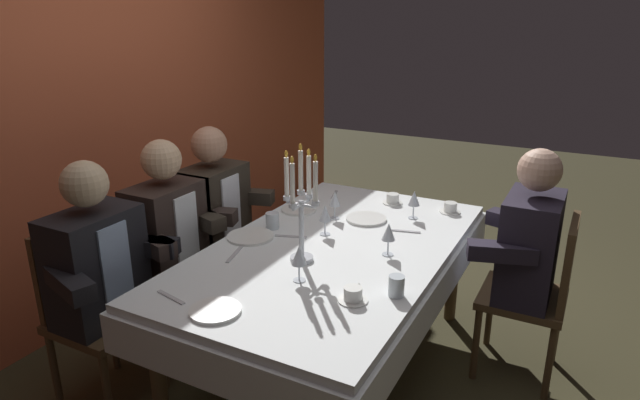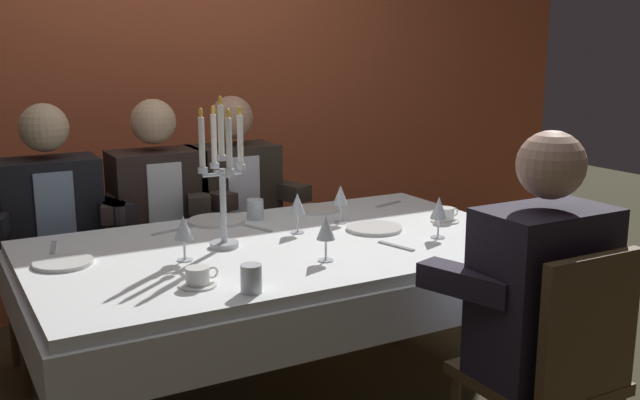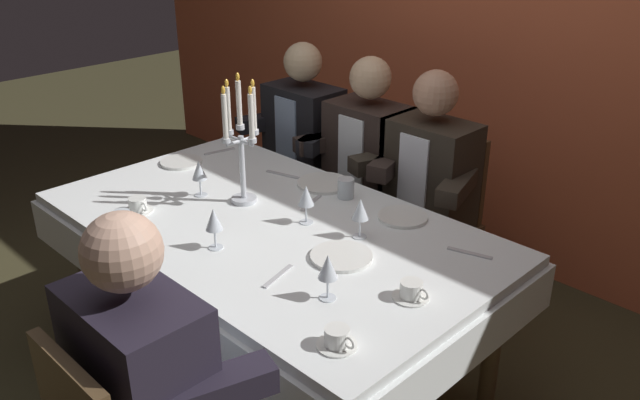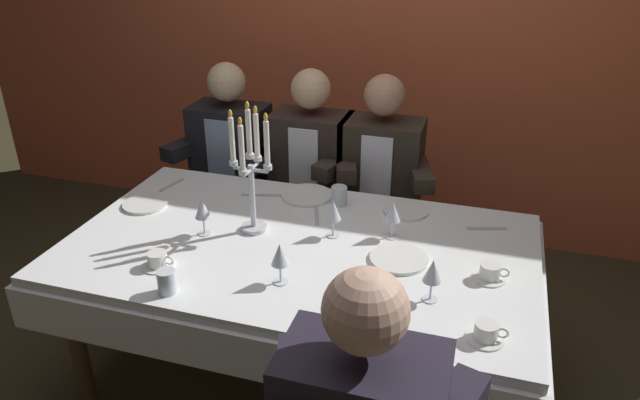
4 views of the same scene
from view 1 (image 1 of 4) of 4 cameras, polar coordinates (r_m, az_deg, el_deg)
ground_plane at (r=3.12m, az=1.22°, el=-17.37°), size 12.00×12.00×0.00m
back_wall at (r=3.61m, az=-23.26°, el=9.50°), size 6.00×0.12×2.70m
dining_table at (r=2.80m, az=1.31°, el=-7.05°), size 1.94×1.14×0.74m
candelabra at (r=2.49m, az=-1.99°, el=-0.76°), size 0.19×0.19×0.57m
dinner_plate_0 at (r=3.23m, az=-2.25°, el=-1.02°), size 0.21×0.21×0.01m
dinner_plate_1 at (r=2.21m, az=-10.95°, el=-11.33°), size 0.21×0.21×0.01m
dinner_plate_2 at (r=2.87m, az=-7.34°, el=-3.81°), size 0.24×0.24×0.01m
dinner_plate_3 at (r=3.09m, az=4.87°, el=-1.98°), size 0.23×0.23×0.01m
wine_glass_0 at (r=3.07m, az=1.56°, el=0.09°), size 0.07×0.07×0.16m
wine_glass_1 at (r=2.36m, az=-2.23°, el=-5.93°), size 0.07×0.07×0.16m
wine_glass_2 at (r=2.62m, az=7.22°, el=-3.41°), size 0.07×0.07×0.16m
wine_glass_3 at (r=2.84m, az=0.53°, el=-1.49°), size 0.07×0.07×0.16m
wine_glass_4 at (r=3.12m, az=9.85°, el=0.08°), size 0.07×0.07×0.16m
water_tumbler_0 at (r=2.29m, az=8.03°, el=-8.93°), size 0.07×0.07×0.09m
water_tumbler_1 at (r=2.96m, az=-5.03°, el=-2.17°), size 0.07×0.07×0.09m
coffee_cup_0 at (r=2.24m, az=3.50°, el=-9.91°), size 0.13×0.12×0.06m
coffee_cup_1 at (r=3.38m, az=7.65°, el=0.10°), size 0.13×0.12×0.06m
coffee_cup_2 at (r=3.29m, az=13.53°, el=-0.82°), size 0.13×0.12×0.06m
fork_0 at (r=2.95m, az=8.86°, el=-3.25°), size 0.06×0.17×0.01m
fork_1 at (r=3.50m, az=1.50°, el=0.55°), size 0.17×0.07×0.01m
knife_2 at (r=2.68m, az=-8.97°, el=-5.64°), size 0.19×0.07×0.01m
fork_3 at (r=2.85m, az=-3.13°, el=-3.87°), size 0.07×0.17×0.01m
fork_4 at (r=2.35m, az=-15.39°, el=-9.82°), size 0.05×0.17×0.01m
seated_diner_0 at (r=2.76m, az=-22.51°, el=-6.35°), size 0.63×0.48×1.24m
seated_diner_1 at (r=3.06m, az=-15.73°, el=-3.15°), size 0.63×0.48×1.24m
seated_diner_2 at (r=3.33m, az=-11.20°, el=-0.97°), size 0.63×0.48×1.24m
seated_diner_3 at (r=2.95m, az=21.25°, el=-4.54°), size 0.63×0.48×1.24m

